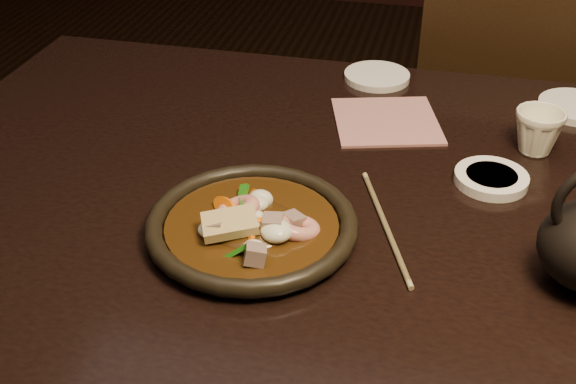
% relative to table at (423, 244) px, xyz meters
% --- Properties ---
extents(table, '(1.60, 0.90, 0.75)m').
position_rel_table_xyz_m(table, '(0.00, 0.00, 0.00)').
color(table, black).
rests_on(table, floor).
extents(chair, '(0.45, 0.45, 0.90)m').
position_rel_table_xyz_m(chair, '(0.15, 0.68, -0.19)').
color(chair, black).
rests_on(chair, floor).
extents(plate, '(0.28, 0.28, 0.03)m').
position_rel_table_xyz_m(plate, '(-0.22, -0.13, 0.09)').
color(plate, black).
rests_on(plate, table).
extents(stirfry, '(0.17, 0.16, 0.05)m').
position_rel_table_xyz_m(stirfry, '(-0.22, -0.14, 0.10)').
color(stirfry, '#321C09').
rests_on(stirfry, plate).
extents(soy_dish, '(0.11, 0.11, 0.01)m').
position_rel_table_xyz_m(soy_dish, '(0.08, 0.07, 0.08)').
color(soy_dish, white).
rests_on(soy_dish, table).
extents(saucer_left, '(0.12, 0.12, 0.01)m').
position_rel_table_xyz_m(saucer_left, '(-0.12, 0.38, 0.08)').
color(saucer_left, white).
rests_on(saucer_left, table).
extents(saucer_right, '(0.13, 0.13, 0.01)m').
position_rel_table_xyz_m(saucer_right, '(0.23, 0.34, 0.08)').
color(saucer_right, white).
rests_on(saucer_right, table).
extents(tea_cup, '(0.08, 0.08, 0.08)m').
position_rel_table_xyz_m(tea_cup, '(0.15, 0.17, 0.11)').
color(tea_cup, white).
rests_on(tea_cup, table).
extents(chopsticks, '(0.10, 0.24, 0.01)m').
position_rel_table_xyz_m(chopsticks, '(-0.05, -0.08, 0.08)').
color(chopsticks, tan).
rests_on(chopsticks, table).
extents(napkin, '(0.21, 0.21, 0.00)m').
position_rel_table_xyz_m(napkin, '(-0.09, 0.22, 0.08)').
color(napkin, '#B77170').
rests_on(napkin, table).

